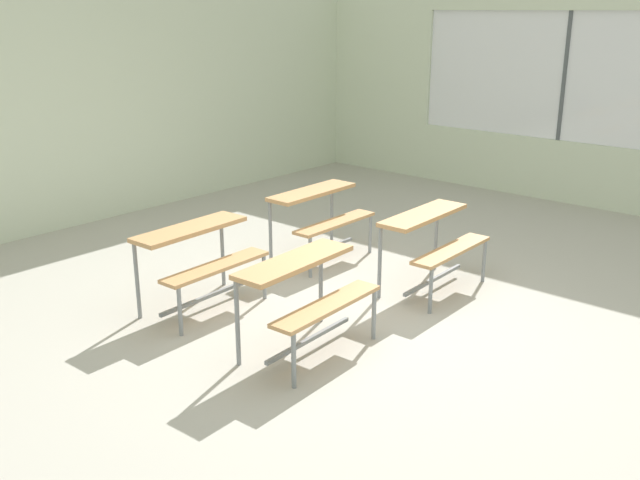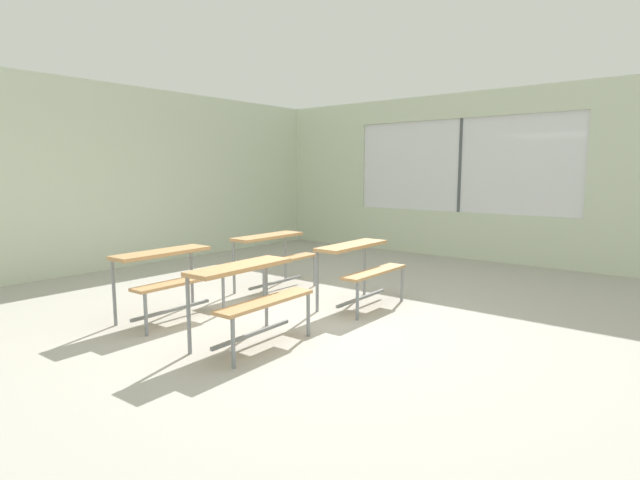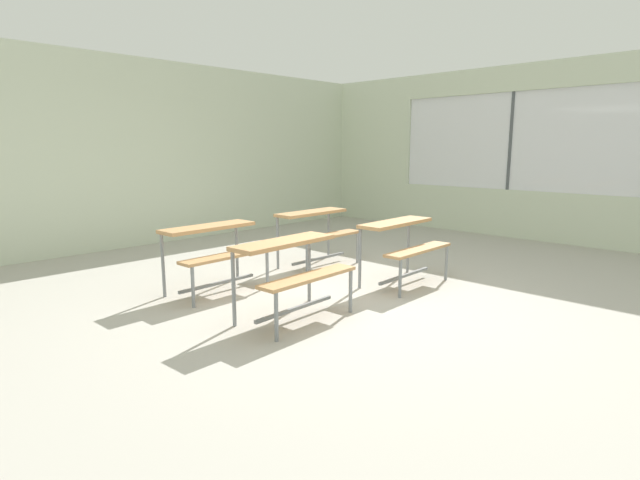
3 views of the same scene
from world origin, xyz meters
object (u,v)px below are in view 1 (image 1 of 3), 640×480
(desk_bench_r0c1, at_px, (433,233))
(desk_bench_r1c1, at_px, (320,208))
(desk_bench_r1c0, at_px, (199,248))
(desk_bench_r0c0, at_px, (306,284))

(desk_bench_r0c1, relative_size, desk_bench_r1c1, 1.01)
(desk_bench_r1c0, xyz_separation_m, desk_bench_r1c1, (1.70, 0.06, 0.00))
(desk_bench_r0c1, distance_m, desk_bench_r1c1, 1.38)
(desk_bench_r1c1, bearing_deg, desk_bench_r0c1, -89.11)
(desk_bench_r0c1, height_order, desk_bench_r1c0, same)
(desk_bench_r0c0, xyz_separation_m, desk_bench_r1c1, (1.71, 1.34, 0.00))
(desk_bench_r0c0, relative_size, desk_bench_r1c1, 1.02)
(desk_bench_r0c1, bearing_deg, desk_bench_r1c1, 90.12)
(desk_bench_r1c0, bearing_deg, desk_bench_r0c1, -38.99)
(desk_bench_r0c0, height_order, desk_bench_r1c1, same)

